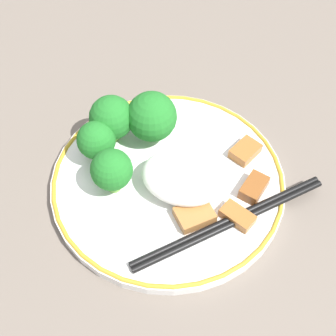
# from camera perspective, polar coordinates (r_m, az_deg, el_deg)

# --- Properties ---
(ground_plane) EXTENTS (3.00, 3.00, 0.00)m
(ground_plane) POSITION_cam_1_polar(r_m,az_deg,el_deg) (0.53, 0.00, -2.06)
(ground_plane) COLOR #665B51
(plate) EXTENTS (0.26, 0.26, 0.01)m
(plate) POSITION_cam_1_polar(r_m,az_deg,el_deg) (0.53, 0.00, -1.57)
(plate) COLOR white
(plate) RESTS_ON ground_plane
(rice_mound) EXTENTS (0.09, 0.07, 0.04)m
(rice_mound) POSITION_cam_1_polar(r_m,az_deg,el_deg) (0.50, 1.66, -1.19)
(rice_mound) COLOR white
(rice_mound) RESTS_ON plate
(broccoli_back_left) EXTENTS (0.06, 0.06, 0.07)m
(broccoli_back_left) POSITION_cam_1_polar(r_m,az_deg,el_deg) (0.53, -2.00, 6.26)
(broccoli_back_left) COLOR #72AD4C
(broccoli_back_left) RESTS_ON plate
(broccoli_back_center) EXTENTS (0.05, 0.05, 0.06)m
(broccoli_back_center) POSITION_cam_1_polar(r_m,az_deg,el_deg) (0.54, -6.89, 6.09)
(broccoli_back_center) COLOR #72AD4C
(broccoli_back_center) RESTS_ON plate
(broccoli_back_right) EXTENTS (0.04, 0.04, 0.05)m
(broccoli_back_right) POSITION_cam_1_polar(r_m,az_deg,el_deg) (0.52, -8.85, 3.14)
(broccoli_back_right) COLOR #72AD4C
(broccoli_back_right) RESTS_ON plate
(broccoli_mid_left) EXTENTS (0.05, 0.05, 0.06)m
(broccoli_mid_left) POSITION_cam_1_polar(r_m,az_deg,el_deg) (0.49, -6.89, -0.27)
(broccoli_mid_left) COLOR #72AD4C
(broccoli_mid_left) RESTS_ON plate
(meat_near_front) EXTENTS (0.03, 0.04, 0.01)m
(meat_near_front) POSITION_cam_1_polar(r_m,az_deg,el_deg) (0.52, 10.44, -2.37)
(meat_near_front) COLOR brown
(meat_near_front) RESTS_ON plate
(meat_near_left) EXTENTS (0.04, 0.04, 0.01)m
(meat_near_left) POSITION_cam_1_polar(r_m,az_deg,el_deg) (0.55, 9.40, 2.06)
(meat_near_left) COLOR #995B28
(meat_near_left) RESTS_ON plate
(meat_near_right) EXTENTS (0.05, 0.05, 0.01)m
(meat_near_right) POSITION_cam_1_polar(r_m,az_deg,el_deg) (0.49, 3.26, -5.73)
(meat_near_right) COLOR #9E6633
(meat_near_right) RESTS_ON plate
(meat_near_back) EXTENTS (0.04, 0.03, 0.01)m
(meat_near_back) POSITION_cam_1_polar(r_m,az_deg,el_deg) (0.50, 8.46, -5.81)
(meat_near_back) COLOR #995B28
(meat_near_back) RESTS_ON plate
(chopsticks) EXTENTS (0.16, 0.18, 0.01)m
(chopsticks) POSITION_cam_1_polar(r_m,az_deg,el_deg) (0.49, 7.60, -6.54)
(chopsticks) COLOR black
(chopsticks) RESTS_ON plate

